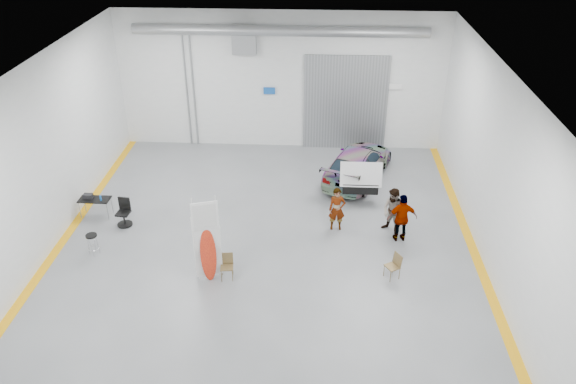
# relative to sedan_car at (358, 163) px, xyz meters

# --- Properties ---
(ground) EXTENTS (16.00, 16.00, 0.00)m
(ground) POSITION_rel_sedan_car_xyz_m (-3.27, -5.08, -0.65)
(ground) COLOR slate
(ground) RESTS_ON ground
(room_shell) EXTENTS (14.02, 16.18, 6.01)m
(room_shell) POSITION_rel_sedan_car_xyz_m (-3.03, -2.86, 3.42)
(room_shell) COLOR silver
(room_shell) RESTS_ON ground
(sedan_car) EXTENTS (3.39, 4.87, 1.31)m
(sedan_car) POSITION_rel_sedan_car_xyz_m (0.00, 0.00, 0.00)
(sedan_car) COLOR silver
(sedan_car) RESTS_ON ground
(person_a) EXTENTS (0.60, 0.41, 1.57)m
(person_a) POSITION_rel_sedan_car_xyz_m (-0.91, -3.80, 0.13)
(person_a) COLOR #976752
(person_a) RESTS_ON ground
(person_b) EXTENTS (1.03, 1.01, 1.67)m
(person_b) POSITION_rel_sedan_car_xyz_m (0.99, -3.91, 0.18)
(person_b) COLOR slate
(person_b) RESTS_ON ground
(person_c) EXTENTS (1.06, 0.58, 1.74)m
(person_c) POSITION_rel_sedan_car_xyz_m (1.22, -4.37, 0.21)
(person_c) COLOR #A24F36
(person_c) RESTS_ON ground
(surfboard_display) EXTENTS (0.78, 0.39, 2.87)m
(surfboard_display) POSITION_rel_sedan_car_xyz_m (-4.88, -6.78, 0.51)
(surfboard_display) COLOR white
(surfboard_display) RESTS_ON ground
(folding_chair_near) EXTENTS (0.42, 0.44, 0.81)m
(folding_chair_near) POSITION_rel_sedan_car_xyz_m (-4.29, -6.72, -0.40)
(folding_chair_near) COLOR brown
(folding_chair_near) RESTS_ON ground
(folding_chair_far) EXTENTS (0.52, 0.62, 0.81)m
(folding_chair_far) POSITION_rel_sedan_car_xyz_m (0.73, -6.42, -0.40)
(folding_chair_far) COLOR brown
(folding_chair_far) RESTS_ON ground
(shop_stool) EXTENTS (0.38, 0.38, 0.74)m
(shop_stool) POSITION_rel_sedan_car_xyz_m (-8.79, -5.74, -0.28)
(shop_stool) COLOR black
(shop_stool) RESTS_ON ground
(work_table) EXTENTS (1.10, 0.56, 0.90)m
(work_table) POSITION_rel_sedan_car_xyz_m (-9.58, -3.42, 0.04)
(work_table) COLOR gray
(work_table) RESTS_ON ground
(office_chair) EXTENTS (0.53, 0.53, 0.99)m
(office_chair) POSITION_rel_sedan_car_xyz_m (-8.33, -3.94, -0.22)
(office_chair) COLOR black
(office_chair) RESTS_ON ground
(trunk_lid) EXTENTS (1.52, 0.93, 0.04)m
(trunk_lid) POSITION_rel_sedan_car_xyz_m (-0.00, -2.00, 0.67)
(trunk_lid) COLOR silver
(trunk_lid) RESTS_ON sedan_car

